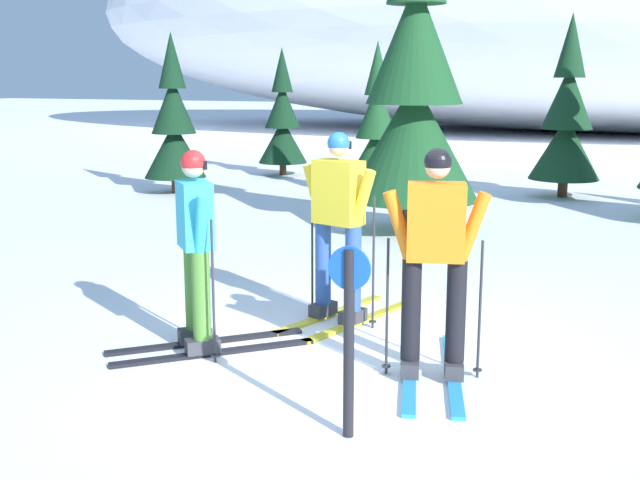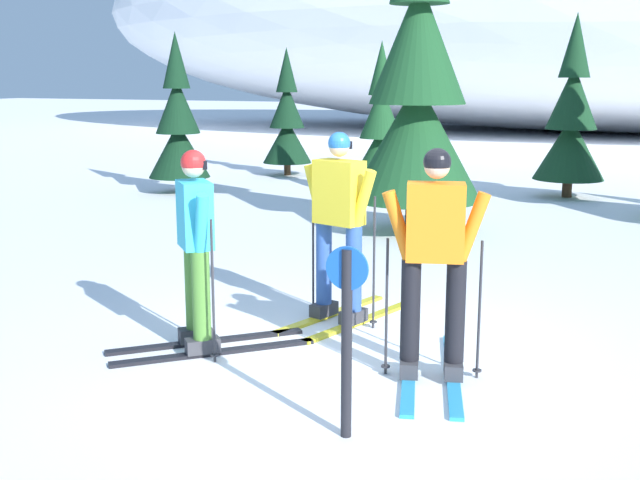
% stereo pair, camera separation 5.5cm
% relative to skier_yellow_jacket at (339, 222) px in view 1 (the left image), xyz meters
% --- Properties ---
extents(ground_plane, '(120.00, 120.00, 0.00)m').
position_rel_skier_yellow_jacket_xyz_m(ground_plane, '(0.40, -0.99, -0.96)').
color(ground_plane, white).
extents(skier_yellow_jacket, '(0.91, 1.66, 1.80)m').
position_rel_skier_yellow_jacket_xyz_m(skier_yellow_jacket, '(0.00, 0.00, 0.00)').
color(skier_yellow_jacket, gold).
rests_on(skier_yellow_jacket, ground).
extents(skier_cyan_jacket, '(1.54, 1.49, 1.71)m').
position_rel_skier_yellow_jacket_xyz_m(skier_cyan_jacket, '(-0.80, -1.21, -0.08)').
color(skier_cyan_jacket, black).
rests_on(skier_cyan_jacket, ground).
extents(skier_orange_jacket, '(0.89, 1.80, 1.78)m').
position_rel_skier_yellow_jacket_xyz_m(skier_orange_jacket, '(1.19, -1.07, -0.02)').
color(skier_orange_jacket, '#2893CC').
rests_on(skier_orange_jacket, ground).
extents(pine_tree_far_left, '(1.21, 1.21, 3.14)m').
position_rel_skier_yellow_jacket_xyz_m(pine_tree_far_left, '(-6.07, 6.69, 0.35)').
color(pine_tree_far_left, '#47301E').
rests_on(pine_tree_far_left, ground).
extents(pine_tree_left, '(1.14, 1.14, 2.94)m').
position_rel_skier_yellow_jacket_xyz_m(pine_tree_left, '(-5.33, 10.14, 0.27)').
color(pine_tree_left, '#47301E').
rests_on(pine_tree_left, ground).
extents(pine_tree_center_left, '(1.14, 1.14, 2.96)m').
position_rel_skier_yellow_jacket_xyz_m(pine_tree_center_left, '(-2.28, 7.93, 0.28)').
color(pine_tree_center_left, '#47301E').
rests_on(pine_tree_center_left, ground).
extents(pine_tree_center, '(1.94, 1.94, 5.03)m').
position_rel_skier_yellow_jacket_xyz_m(pine_tree_center, '(-0.58, 4.51, 1.15)').
color(pine_tree_center, '#47301E').
rests_on(pine_tree_center, ground).
extents(pine_tree_center_right, '(1.34, 1.34, 3.46)m').
position_rel_skier_yellow_jacket_xyz_m(pine_tree_center_right, '(1.12, 9.10, 0.49)').
color(pine_tree_center_right, '#47301E').
rests_on(pine_tree_center_right, ground).
extents(snow_ridge_background, '(47.42, 21.59, 10.49)m').
position_rel_skier_yellow_jacket_xyz_m(snow_ridge_background, '(0.72, 28.91, 4.28)').
color(snow_ridge_background, white).
rests_on(snow_ridge_background, ground).
extents(trail_marker_post, '(0.28, 0.07, 1.26)m').
position_rel_skier_yellow_jacket_xyz_m(trail_marker_post, '(0.95, -2.27, -0.24)').
color(trail_marker_post, black).
rests_on(trail_marker_post, ground).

